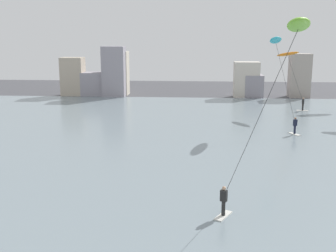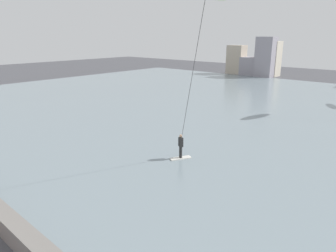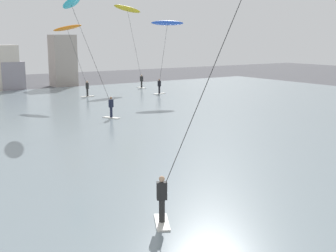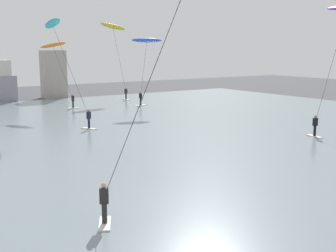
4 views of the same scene
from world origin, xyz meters
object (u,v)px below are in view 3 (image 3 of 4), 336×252
kitesurfer_blue (167,29)px  kitesurfer_orange (70,35)px  kitesurfer_cyan (74,11)px  kitesurfer_yellow (128,13)px

kitesurfer_blue → kitesurfer_orange: kitesurfer_blue is taller
kitesurfer_cyan → kitesurfer_orange: (3.08, 8.77, -1.75)m
kitesurfer_cyan → kitesurfer_yellow: size_ratio=0.90×
kitesurfer_cyan → kitesurfer_blue: bearing=24.6°
kitesurfer_blue → kitesurfer_orange: bearing=161.2°
kitesurfer_blue → kitesurfer_yellow: size_ratio=0.77×
kitesurfer_cyan → kitesurfer_orange: kitesurfer_cyan is taller
kitesurfer_orange → kitesurfer_blue: bearing=-18.8°
kitesurfer_orange → kitesurfer_cyan: bearing=-109.4°
kitesurfer_cyan → kitesurfer_yellow: 21.82m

